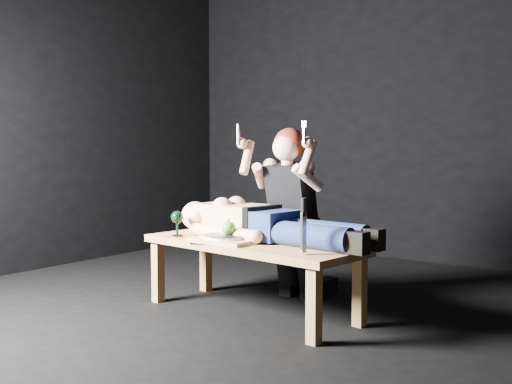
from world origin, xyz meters
The scene contains 13 objects.
ground centered at (0.00, 0.00, 0.00)m, with size 5.00×5.00×0.00m, color black.
back_wall centered at (0.00, 2.50, 1.50)m, with size 5.00×5.00×0.00m, color black.
table centered at (-0.22, 0.19, 0.23)m, with size 1.44×0.54×0.45m, color #AD8644.
lying_man centered at (-0.16, 0.30, 0.58)m, with size 1.37×0.42×0.25m, color beige, non-canonical shape.
kneeling_woman centered at (-0.19, 0.68, 0.59)m, with size 0.63×0.71×1.19m, color black, non-canonical shape.
serving_tray centered at (-0.32, 0.07, 0.46)m, with size 0.39×0.28×0.02m, color tan.
plate centered at (-0.32, 0.07, 0.48)m, with size 0.26×0.26×0.02m, color white.
apple centered at (-0.31, 0.08, 0.54)m, with size 0.09×0.09×0.09m, color green.
goblet centered at (-0.72, 0.07, 0.53)m, with size 0.08×0.08×0.17m, color black, non-canonical shape.
fork_flat centered at (-0.55, 0.05, 0.45)m, with size 0.01×0.15×0.01m, color #B2B2B7.
knife_flat centered at (-0.15, 0.03, 0.45)m, with size 0.01×0.15×0.01m, color #B2B2B7.
spoon_flat centered at (-0.23, 0.09, 0.45)m, with size 0.01×0.15×0.01m, color #B2B2B7.
carving_knife centered at (0.29, -0.03, 0.60)m, with size 0.04×0.04×0.30m, color #B2B2B7, non-canonical shape.
Camera 1 is at (1.94, -2.75, 1.01)m, focal length 42.03 mm.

